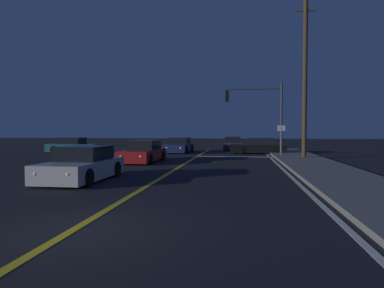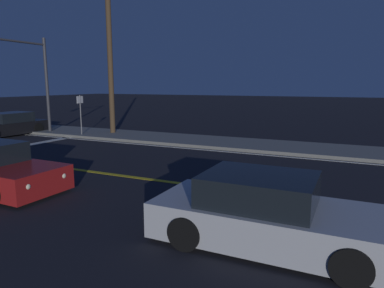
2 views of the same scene
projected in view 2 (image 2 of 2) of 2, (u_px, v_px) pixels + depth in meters
sidewalk_right at (232, 143)px, 17.37m from camera, size 3.20×38.62×0.15m
lane_line_center at (159, 181)px, 10.92m from camera, size 0.20×36.48×0.01m
lane_line_edge_right at (219, 151)px, 15.73m from camera, size 0.16×36.48×0.01m
stop_bar at (27, 145)px, 17.27m from camera, size 5.63×0.50×0.01m
car_following_oncoming_black at (8, 126)px, 20.52m from camera, size 4.73×2.05×1.34m
car_far_approaching_silver at (269, 215)px, 6.51m from camera, size 2.01×4.51×1.34m
traffic_signal_near_right at (22, 69)px, 19.34m from camera, size 4.53×0.28×5.70m
utility_pole_right at (109, 33)px, 19.80m from camera, size 1.60×0.31×11.44m
street_sign_corner at (80, 109)px, 19.76m from camera, size 0.56×0.11×2.38m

